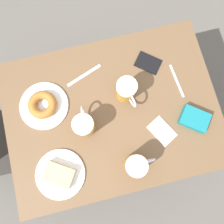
{
  "coord_description": "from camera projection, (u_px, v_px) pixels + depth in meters",
  "views": [
    {
      "loc": [
        -0.18,
        0.05,
        1.8
      ],
      "look_at": [
        0.0,
        0.0,
        0.74
      ],
      "focal_mm": 35.0,
      "sensor_mm": 36.0,
      "label": 1
    }
  ],
  "objects": [
    {
      "name": "plate_with_donut",
      "position": [
        43.0,
        105.0,
        1.08
      ],
      "size": [
        0.25,
        0.25,
        0.05
      ],
      "color": "white",
      "rests_on": "table"
    },
    {
      "name": "beer_mug_left",
      "position": [
        126.0,
        90.0,
        1.05
      ],
      "size": [
        0.14,
        0.1,
        0.14
      ],
      "color": "#C68C23",
      "rests_on": "table"
    },
    {
      "name": "ground_plane",
      "position": [
        112.0,
        127.0,
        1.81
      ],
      "size": [
        8.0,
        8.0,
        0.0
      ],
      "primitive_type": "plane",
      "color": "#666059"
    },
    {
      "name": "blue_pouch",
      "position": [
        194.0,
        119.0,
        1.07
      ],
      "size": [
        0.16,
        0.17,
        0.04
      ],
      "rotation": [
        0.0,
        0.0,
        4.06
      ],
      "color": "teal",
      "rests_on": "table"
    },
    {
      "name": "plate_with_cake",
      "position": [
        60.0,
        174.0,
        1.03
      ],
      "size": [
        0.24,
        0.24,
        0.05
      ],
      "color": "white",
      "rests_on": "table"
    },
    {
      "name": "knife",
      "position": [
        84.0,
        75.0,
        1.13
      ],
      "size": [
        0.08,
        0.19,
        0.0
      ],
      "rotation": [
        0.0,
        0.0,
        3.49
      ],
      "color": "silver",
      "rests_on": "table"
    },
    {
      "name": "table",
      "position": [
        112.0,
        115.0,
        1.16
      ],
      "size": [
        0.79,
        1.08,
        0.72
      ],
      "color": "brown",
      "rests_on": "ground_plane"
    },
    {
      "name": "beer_mug_center",
      "position": [
        84.0,
        125.0,
        1.02
      ],
      "size": [
        0.15,
        0.1,
        0.14
      ],
      "color": "#C68C23",
      "rests_on": "table"
    },
    {
      "name": "beer_mug_right",
      "position": [
        136.0,
        165.0,
        0.99
      ],
      "size": [
        0.1,
        0.15,
        0.14
      ],
      "color": "#C68C23",
      "rests_on": "table"
    },
    {
      "name": "passport_near_edge",
      "position": [
        148.0,
        63.0,
        1.14
      ],
      "size": [
        0.15,
        0.15,
        0.01
      ],
      "rotation": [
        0.0,
        0.0,
        2.45
      ],
      "color": "black",
      "rests_on": "table"
    },
    {
      "name": "napkin_folded",
      "position": [
        162.0,
        131.0,
        1.08
      ],
      "size": [
        0.16,
        0.14,
        0.0
      ],
      "rotation": [
        0.0,
        0.0,
        3.63
      ],
      "color": "white",
      "rests_on": "table"
    },
    {
      "name": "fork",
      "position": [
        177.0,
        81.0,
        1.13
      ],
      "size": [
        0.18,
        0.03,
        0.0
      ],
      "rotation": [
        0.0,
        0.0,
        4.8
      ],
      "color": "silver",
      "rests_on": "table"
    }
  ]
}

